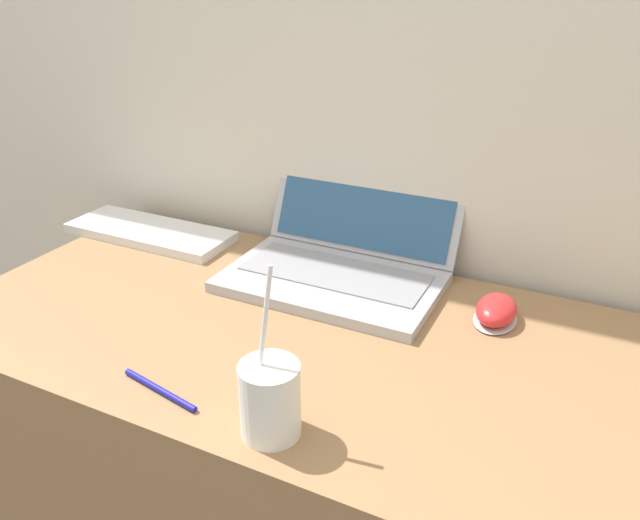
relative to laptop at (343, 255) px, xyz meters
The scene contains 6 objects.
desk 0.45m from the laptop, 69.86° to the right, with size 1.31×0.59×0.71m.
laptop is the anchor object (origin of this frame).
drink_cup 0.45m from the laptop, 77.28° to the right, with size 0.08×0.08×0.23m.
computer_mouse 0.30m from the laptop, ahead, with size 0.07×0.10×0.04m.
external_keyboard 0.45m from the laptop, behind, with size 0.37×0.13×0.02m.
pen 0.44m from the laptop, 100.33° to the right, with size 0.14×0.04×0.01m.
Camera 1 is at (0.35, -0.46, 1.25)m, focal length 35.00 mm.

